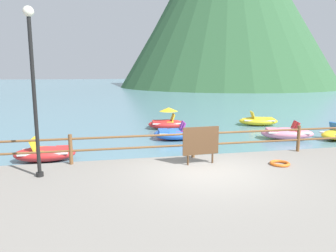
{
  "coord_description": "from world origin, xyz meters",
  "views": [
    {
      "loc": [
        -2.97,
        -8.46,
        3.26
      ],
      "look_at": [
        -0.14,
        5.0,
        0.9
      ],
      "focal_mm": 33.87,
      "sensor_mm": 36.0,
      "label": 1
    }
  ],
  "objects_px": {
    "pedal_boat_2": "(175,134)",
    "pedal_boat_4": "(167,122)",
    "pedal_boat_1": "(287,133)",
    "life_ring": "(280,163)",
    "lamp_post": "(33,78)",
    "sign_board": "(201,141)",
    "pedal_boat_0": "(45,153)",
    "pedal_boat_5": "(258,121)"
  },
  "relations": [
    {
      "from": "pedal_boat_2",
      "to": "pedal_boat_4",
      "type": "height_order",
      "value": "pedal_boat_4"
    },
    {
      "from": "pedal_boat_1",
      "to": "pedal_boat_4",
      "type": "relative_size",
      "value": 1.22
    },
    {
      "from": "life_ring",
      "to": "pedal_boat_2",
      "type": "bearing_deg",
      "value": 107.2
    },
    {
      "from": "life_ring",
      "to": "pedal_boat_4",
      "type": "bearing_deg",
      "value": 100.76
    },
    {
      "from": "pedal_boat_1",
      "to": "lamp_post",
      "type": "bearing_deg",
      "value": -156.0
    },
    {
      "from": "life_ring",
      "to": "pedal_boat_1",
      "type": "distance_m",
      "value": 6.13
    },
    {
      "from": "sign_board",
      "to": "pedal_boat_2",
      "type": "bearing_deg",
      "value": 84.93
    },
    {
      "from": "pedal_boat_2",
      "to": "sign_board",
      "type": "bearing_deg",
      "value": -95.07
    },
    {
      "from": "pedal_boat_2",
      "to": "pedal_boat_1",
      "type": "bearing_deg",
      "value": -11.52
    },
    {
      "from": "life_ring",
      "to": "pedal_boat_1",
      "type": "bearing_deg",
      "value": 55.82
    },
    {
      "from": "pedal_boat_0",
      "to": "pedal_boat_4",
      "type": "relative_size",
      "value": 0.99
    },
    {
      "from": "life_ring",
      "to": "pedal_boat_2",
      "type": "distance_m",
      "value": 6.45
    },
    {
      "from": "lamp_post",
      "to": "pedal_boat_2",
      "type": "height_order",
      "value": "lamp_post"
    },
    {
      "from": "lamp_post",
      "to": "pedal_boat_5",
      "type": "xyz_separation_m",
      "value": [
        11.15,
        8.71,
        -2.81
      ]
    },
    {
      "from": "pedal_boat_4",
      "to": "pedal_boat_5",
      "type": "relative_size",
      "value": 0.88
    },
    {
      "from": "sign_board",
      "to": "pedal_boat_4",
      "type": "height_order",
      "value": "sign_board"
    },
    {
      "from": "lamp_post",
      "to": "pedal_boat_4",
      "type": "xyz_separation_m",
      "value": [
        5.39,
        8.68,
        -2.68
      ]
    },
    {
      "from": "pedal_boat_0",
      "to": "pedal_boat_2",
      "type": "distance_m",
      "value": 6.19
    },
    {
      "from": "pedal_boat_2",
      "to": "pedal_boat_5",
      "type": "distance_m",
      "value": 6.62
    },
    {
      "from": "sign_board",
      "to": "pedal_boat_0",
      "type": "height_order",
      "value": "sign_board"
    },
    {
      "from": "sign_board",
      "to": "pedal_boat_5",
      "type": "height_order",
      "value": "sign_board"
    },
    {
      "from": "lamp_post",
      "to": "pedal_boat_0",
      "type": "xyz_separation_m",
      "value": [
        -0.36,
        3.08,
        -2.81
      ]
    },
    {
      "from": "sign_board",
      "to": "pedal_boat_1",
      "type": "relative_size",
      "value": 0.44
    },
    {
      "from": "pedal_boat_1",
      "to": "pedal_boat_2",
      "type": "bearing_deg",
      "value": 168.48
    },
    {
      "from": "pedal_boat_0",
      "to": "sign_board",
      "type": "bearing_deg",
      "value": -29.42
    },
    {
      "from": "life_ring",
      "to": "lamp_post",
      "type": "bearing_deg",
      "value": 177.03
    },
    {
      "from": "pedal_boat_4",
      "to": "pedal_boat_5",
      "type": "xyz_separation_m",
      "value": [
        5.76,
        0.02,
        -0.13
      ]
    },
    {
      "from": "lamp_post",
      "to": "life_ring",
      "type": "distance_m",
      "value": 7.6
    },
    {
      "from": "pedal_boat_0",
      "to": "pedal_boat_1",
      "type": "relative_size",
      "value": 0.81
    },
    {
      "from": "pedal_boat_2",
      "to": "pedal_boat_0",
      "type": "bearing_deg",
      "value": -154.11
    },
    {
      "from": "pedal_boat_0",
      "to": "pedal_boat_1",
      "type": "height_order",
      "value": "pedal_boat_1"
    },
    {
      "from": "lamp_post",
      "to": "life_ring",
      "type": "height_order",
      "value": "lamp_post"
    },
    {
      "from": "pedal_boat_2",
      "to": "pedal_boat_5",
      "type": "height_order",
      "value": "pedal_boat_2"
    },
    {
      "from": "sign_board",
      "to": "pedal_boat_5",
      "type": "distance_m",
      "value": 10.68
    },
    {
      "from": "life_ring",
      "to": "pedal_boat_0",
      "type": "height_order",
      "value": "pedal_boat_0"
    },
    {
      "from": "lamp_post",
      "to": "pedal_boat_5",
      "type": "relative_size",
      "value": 1.77
    },
    {
      "from": "pedal_boat_5",
      "to": "pedal_boat_1",
      "type": "bearing_deg",
      "value": -98.43
    },
    {
      "from": "sign_board",
      "to": "pedal_boat_2",
      "type": "distance_m",
      "value": 5.65
    },
    {
      "from": "life_ring",
      "to": "pedal_boat_4",
      "type": "xyz_separation_m",
      "value": [
        -1.72,
        9.05,
        -0.03
      ]
    },
    {
      "from": "pedal_boat_0",
      "to": "pedal_boat_4",
      "type": "xyz_separation_m",
      "value": [
        5.75,
        5.6,
        0.12
      ]
    },
    {
      "from": "pedal_boat_2",
      "to": "pedal_boat_4",
      "type": "relative_size",
      "value": 1.0
    },
    {
      "from": "life_ring",
      "to": "pedal_boat_4",
      "type": "distance_m",
      "value": 9.22
    }
  ]
}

